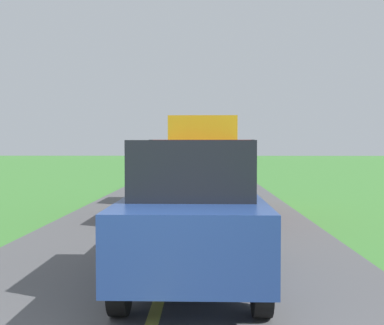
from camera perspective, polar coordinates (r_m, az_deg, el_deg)
banana_truck_near at (r=13.80m, az=1.26°, el=0.04°), size 2.38×5.82×2.80m
following_car at (r=6.27m, az=0.15°, el=-5.87°), size 1.74×4.10×1.92m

